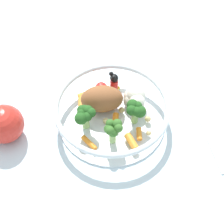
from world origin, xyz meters
TOP-DOWN VIEW (x-y plane):
  - ground_plane at (0.00, 0.00)m, footprint 2.40×2.40m
  - food_container at (0.01, 0.00)m, footprint 0.21×0.21m
  - loose_apple at (-0.17, -0.07)m, footprint 0.07×0.07m

SIDE VIEW (x-z plane):
  - ground_plane at x=0.00m, z-range 0.00..0.00m
  - food_container at x=0.01m, z-range 0.00..0.06m
  - loose_apple at x=-0.17m, z-range -0.01..0.07m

